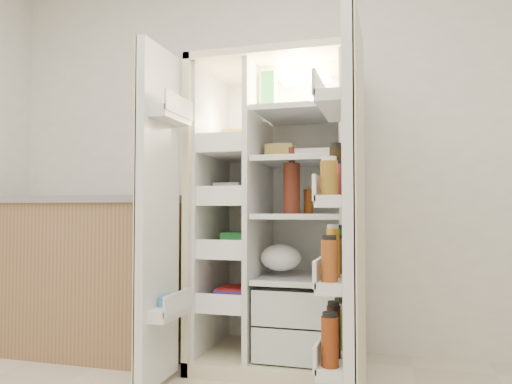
# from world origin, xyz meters

# --- Properties ---
(wall_back) EXTENTS (4.00, 0.02, 2.70)m
(wall_back) POSITION_xyz_m (0.00, 2.00, 1.35)
(wall_back) COLOR white
(wall_back) RESTS_ON floor
(refrigerator) EXTENTS (0.92, 0.70, 1.80)m
(refrigerator) POSITION_xyz_m (0.14, 1.65, 0.74)
(refrigerator) COLOR beige
(refrigerator) RESTS_ON floor
(freezer_door) EXTENTS (0.15, 0.40, 1.72)m
(freezer_door) POSITION_xyz_m (-0.38, 1.05, 0.89)
(freezer_door) COLOR silver
(freezer_door) RESTS_ON floor
(fridge_door) EXTENTS (0.17, 0.58, 1.72)m
(fridge_door) POSITION_xyz_m (0.60, 0.96, 0.87)
(fridge_door) COLOR silver
(fridge_door) RESTS_ON floor
(kitchen_counter) EXTENTS (1.38, 0.74, 1.00)m
(kitchen_counter) POSITION_xyz_m (-1.12, 1.61, 0.50)
(kitchen_counter) COLOR #936C49
(kitchen_counter) RESTS_ON floor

